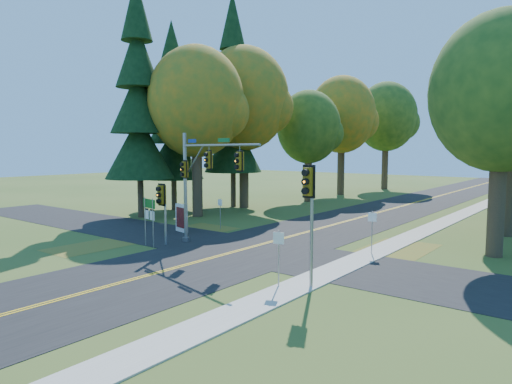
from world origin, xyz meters
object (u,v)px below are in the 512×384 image
Objects in this scene: east_signal_pole at (309,195)px; route_sign_cluster at (149,212)px; info_kiosk at (182,218)px; traffic_mast at (200,173)px.

east_signal_pole is 11.71m from route_sign_cluster.
info_kiosk is at bearing 158.90° from east_signal_pole.
traffic_mast is 3.74m from route_sign_cluster.
traffic_mast is 9.69m from east_signal_pole.
traffic_mast reaches higher than route_sign_cluster.
route_sign_cluster is (-11.50, 1.26, -1.81)m from east_signal_pole.
traffic_mast reaches higher than info_kiosk.
route_sign_cluster reaches higher than info_kiosk.
traffic_mast is at bearing -15.19° from info_kiosk.
info_kiosk is (-4.35, 2.49, -3.31)m from traffic_mast.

